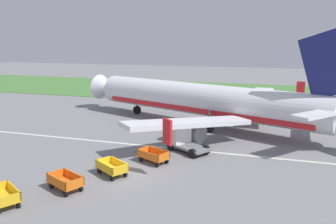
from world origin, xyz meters
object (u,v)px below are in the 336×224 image
baggage_cart_fourth_in_row (153,156)px  service_truck_beside_carts (181,138)px  baggage_cart_third_in_row (112,167)px  baggage_cart_nearest (3,196)px  baggage_cart_second_in_row (65,181)px  airplane (209,101)px

baggage_cart_fourth_in_row → service_truck_beside_carts: 4.36m
baggage_cart_third_in_row → baggage_cart_fourth_in_row: bearing=59.6°
baggage_cart_nearest → baggage_cart_second_in_row: (2.36, 3.08, 0.00)m
baggage_cart_second_in_row → baggage_cart_fourth_in_row: 7.86m
baggage_cart_second_in_row → baggage_cart_fourth_in_row: bearing=60.5°
baggage_cart_nearest → baggage_cart_third_in_row: size_ratio=1.01×
baggage_cart_third_in_row → service_truck_beside_carts: service_truck_beside_carts is taller
airplane → baggage_cart_fourth_in_row: size_ratio=10.30×
baggage_cart_second_in_row → baggage_cart_third_in_row: (1.81, 3.33, 0.00)m
service_truck_beside_carts → baggage_cart_fourth_in_row: bearing=-106.8°
baggage_cart_second_in_row → baggage_cart_third_in_row: bearing=61.5°
baggage_cart_second_in_row → baggage_cart_third_in_row: size_ratio=1.04×
baggage_cart_nearest → airplane: bearing=70.8°
airplane → baggage_cart_second_in_row: size_ratio=10.28×
baggage_cart_second_in_row → service_truck_beside_carts: service_truck_beside_carts is taller
airplane → baggage_cart_fourth_in_row: (-1.94, -13.51, -2.45)m
airplane → baggage_cart_third_in_row: (-4.00, -17.01, -2.45)m
airplane → baggage_cart_fourth_in_row: airplane is taller
baggage_cart_fourth_in_row → service_truck_beside_carts: size_ratio=0.75×
baggage_cart_nearest → baggage_cart_fourth_in_row: size_ratio=0.97×
baggage_cart_third_in_row → service_truck_beside_carts: 8.35m
service_truck_beside_carts → baggage_cart_second_in_row: bearing=-115.0°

